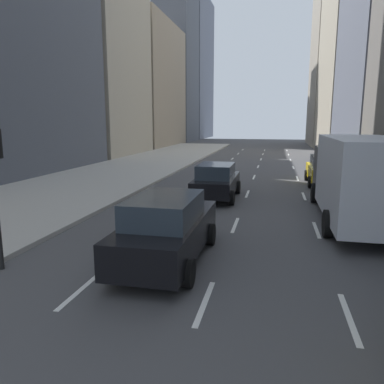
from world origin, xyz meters
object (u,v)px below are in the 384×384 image
(taxi_lead, at_px, (325,170))
(box_truck, at_px, (356,176))
(sedan_black_near, at_px, (167,228))
(sedan_silver_behind, at_px, (216,181))

(taxi_lead, bearing_deg, box_truck, -90.00)
(taxi_lead, xyz_separation_m, sedan_black_near, (-5.60, -13.79, 0.04))
(sedan_black_near, distance_m, sedan_silver_behind, 8.49)
(sedan_black_near, relative_size, sedan_silver_behind, 1.07)
(taxi_lead, distance_m, box_truck, 8.52)
(taxi_lead, height_order, sedan_black_near, taxi_lead)
(taxi_lead, relative_size, box_truck, 0.52)
(sedan_silver_behind, bearing_deg, box_truck, -29.61)
(sedan_black_near, height_order, box_truck, box_truck)
(box_truck, bearing_deg, sedan_black_near, -136.53)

